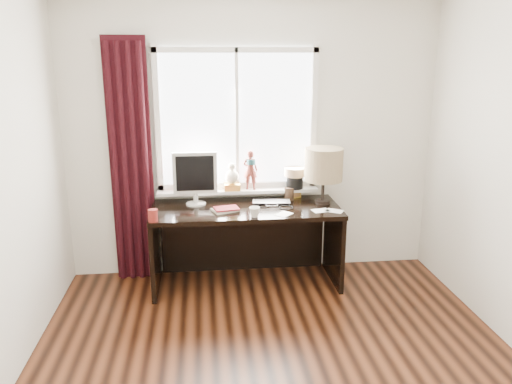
{
  "coord_description": "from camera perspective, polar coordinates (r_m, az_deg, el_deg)",
  "views": [
    {
      "loc": [
        -0.48,
        -2.66,
        2.1
      ],
      "look_at": [
        -0.05,
        1.25,
        1.0
      ],
      "focal_mm": 35.0,
      "sensor_mm": 36.0,
      "label": 1
    }
  ],
  "objects": [
    {
      "name": "mug",
      "position": [
        4.24,
        -0.16,
        -2.27
      ],
      "size": [
        0.12,
        0.12,
        0.09
      ],
      "primitive_type": "imported",
      "rotation": [
        0.0,
        0.0,
        0.41
      ],
      "color": "white",
      "rests_on": "desk"
    },
    {
      "name": "brush_holder",
      "position": [
        4.74,
        3.81,
        -0.19
      ],
      "size": [
        0.09,
        0.09,
        0.25
      ],
      "color": "black",
      "rests_on": "desk"
    },
    {
      "name": "red_cup",
      "position": [
        4.21,
        -11.7,
        -2.64
      ],
      "size": [
        0.08,
        0.08,
        0.1
      ],
      "primitive_type": "cylinder",
      "color": "maroon",
      "rests_on": "desk"
    },
    {
      "name": "laptop",
      "position": [
        4.63,
        1.8,
        -1.17
      ],
      "size": [
        0.37,
        0.26,
        0.03
      ],
      "primitive_type": "imported",
      "rotation": [
        0.0,
        0.0,
        -0.11
      ],
      "color": "silver",
      "rests_on": "desk"
    },
    {
      "name": "table_lamp",
      "position": [
        4.59,
        7.74,
        3.07
      ],
      "size": [
        0.35,
        0.35,
        0.52
      ],
      "color": "black",
      "rests_on": "desk"
    },
    {
      "name": "monitor",
      "position": [
        4.56,
        -6.99,
        1.91
      ],
      "size": [
        0.4,
        0.18,
        0.49
      ],
      "color": "beige",
      "rests_on": "desk"
    },
    {
      "name": "wall_back",
      "position": [
        4.75,
        -0.39,
        5.93
      ],
      "size": [
        3.5,
        0.0,
        2.6
      ],
      "primitive_type": "cube",
      "rotation": [
        1.57,
        0.0,
        0.0
      ],
      "color": "beige",
      "rests_on": "ground"
    },
    {
      "name": "desk",
      "position": [
        4.68,
        -1.25,
        -4.28
      ],
      "size": [
        1.7,
        0.7,
        0.75
      ],
      "color": "black",
      "rests_on": "floor"
    },
    {
      "name": "curtain",
      "position": [
        4.71,
        -14.1,
        3.1
      ],
      "size": [
        0.38,
        0.09,
        2.25
      ],
      "color": "black",
      "rests_on": "floor"
    },
    {
      "name": "desk_cables",
      "position": [
        4.54,
        2.61,
        -1.64
      ],
      "size": [
        0.35,
        0.24,
        0.01
      ],
      "color": "black",
      "rests_on": "desk"
    },
    {
      "name": "notebook_stack",
      "position": [
        4.42,
        -3.49,
        -1.99
      ],
      "size": [
        0.26,
        0.23,
        0.03
      ],
      "color": "beige",
      "rests_on": "desk"
    },
    {
      "name": "icon_frame",
      "position": [
        4.8,
        4.62,
        0.06
      ],
      "size": [
        0.1,
        0.04,
        0.13
      ],
      "color": "gold",
      "rests_on": "desk"
    },
    {
      "name": "window",
      "position": [
        4.68,
        -2.01,
        5.83
      ],
      "size": [
        1.52,
        0.22,
        1.4
      ],
      "color": "white",
      "rests_on": "ground"
    },
    {
      "name": "loose_papers",
      "position": [
        4.41,
        6.55,
        -2.27
      ],
      "size": [
        0.65,
        0.23,
        0.0
      ],
      "color": "white",
      "rests_on": "desk"
    }
  ]
}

